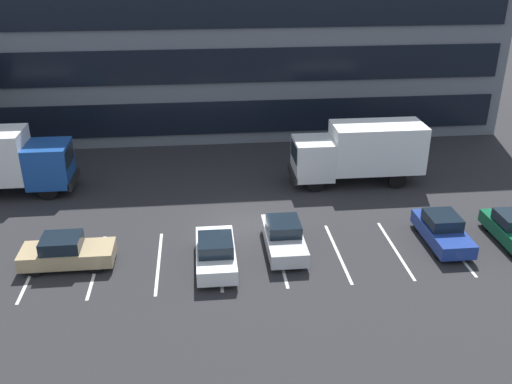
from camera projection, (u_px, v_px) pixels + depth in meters
name	position (u px, v px, depth m)	size (l,w,h in m)	color
ground_plane	(244.00, 225.00, 29.32)	(120.00, 120.00, 0.00)	#262628
office_building	(223.00, 28.00, 42.49)	(39.57, 11.40, 14.40)	slate
lot_markings	(250.00, 257.00, 26.42)	(19.74, 5.40, 0.01)	silver
box_truck_white	(360.00, 150.00, 33.49)	(7.80, 2.58, 3.62)	white
sedan_white	(216.00, 252.00, 25.46)	(1.74, 4.16, 1.49)	white
sedan_navy	(442.00, 230.00, 27.39)	(1.70, 4.05, 1.45)	navy
sedan_tan	(66.00, 252.00, 25.50)	(4.12, 1.73, 1.48)	tan
sedan_silver	(284.00, 237.00, 26.77)	(1.72, 4.12, 1.47)	silver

